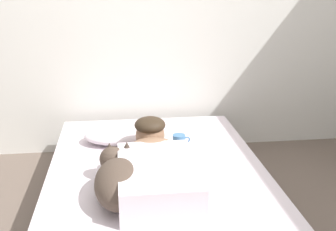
{
  "coord_description": "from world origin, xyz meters",
  "views": [
    {
      "loc": [
        -0.26,
        -1.92,
        1.43
      ],
      "look_at": [
        0.05,
        0.65,
        0.56
      ],
      "focal_mm": 44.26,
      "sensor_mm": 36.0,
      "label": 1
    }
  ],
  "objects_px": {
    "bed": "(158,193)",
    "person_lying": "(155,165)",
    "dog": "(118,179)",
    "coffee_cup": "(179,140)",
    "pillow": "(121,135)",
    "cell_phone": "(156,195)"
  },
  "relations": [
    {
      "from": "bed",
      "to": "person_lying",
      "type": "height_order",
      "value": "person_lying"
    },
    {
      "from": "dog",
      "to": "coffee_cup",
      "type": "relative_size",
      "value": 4.6
    },
    {
      "from": "coffee_cup",
      "to": "pillow",
      "type": "bearing_deg",
      "value": 165.21
    },
    {
      "from": "bed",
      "to": "coffee_cup",
      "type": "relative_size",
      "value": 16.01
    },
    {
      "from": "bed",
      "to": "pillow",
      "type": "distance_m",
      "value": 0.58
    },
    {
      "from": "person_lying",
      "to": "cell_phone",
      "type": "height_order",
      "value": "person_lying"
    },
    {
      "from": "pillow",
      "to": "cell_phone",
      "type": "distance_m",
      "value": 0.82
    },
    {
      "from": "bed",
      "to": "pillow",
      "type": "bearing_deg",
      "value": 113.49
    },
    {
      "from": "dog",
      "to": "cell_phone",
      "type": "distance_m",
      "value": 0.22
    },
    {
      "from": "bed",
      "to": "cell_phone",
      "type": "xyz_separation_m",
      "value": [
        -0.04,
        -0.3,
        0.16
      ]
    },
    {
      "from": "cell_phone",
      "to": "bed",
      "type": "bearing_deg",
      "value": 82.53
    },
    {
      "from": "pillow",
      "to": "coffee_cup",
      "type": "xyz_separation_m",
      "value": [
        0.4,
        -0.11,
        -0.02
      ]
    },
    {
      "from": "pillow",
      "to": "dog",
      "type": "height_order",
      "value": "dog"
    },
    {
      "from": "cell_phone",
      "to": "dog",
      "type": "bearing_deg",
      "value": 175.58
    },
    {
      "from": "dog",
      "to": "coffee_cup",
      "type": "height_order",
      "value": "dog"
    },
    {
      "from": "bed",
      "to": "cell_phone",
      "type": "bearing_deg",
      "value": -97.47
    },
    {
      "from": "bed",
      "to": "coffee_cup",
      "type": "bearing_deg",
      "value": 63.78
    },
    {
      "from": "bed",
      "to": "dog",
      "type": "distance_m",
      "value": 0.45
    },
    {
      "from": "bed",
      "to": "dog",
      "type": "relative_size",
      "value": 3.48
    },
    {
      "from": "dog",
      "to": "pillow",
      "type": "bearing_deg",
      "value": 88.26
    },
    {
      "from": "dog",
      "to": "coffee_cup",
      "type": "xyz_separation_m",
      "value": [
        0.43,
        0.67,
        -0.07
      ]
    },
    {
      "from": "coffee_cup",
      "to": "dog",
      "type": "bearing_deg",
      "value": -122.38
    }
  ]
}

